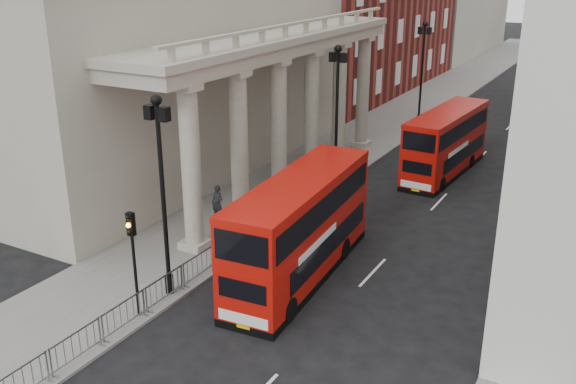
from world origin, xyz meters
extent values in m
plane|color=black|center=(0.00, 0.00, 0.00)|extent=(260.00, 260.00, 0.00)
cube|color=slate|center=(-3.00, 30.00, 0.06)|extent=(6.00, 140.00, 0.12)
cube|color=slate|center=(-0.05, 30.00, 0.07)|extent=(0.20, 140.00, 0.14)
cube|color=#9D9783|center=(-10.50, 18.00, 6.00)|extent=(9.00, 28.00, 12.00)
cylinder|color=black|center=(-0.60, 4.00, 0.52)|extent=(0.36, 0.36, 0.80)
cylinder|color=black|center=(-0.60, 4.00, 4.12)|extent=(0.18, 0.18, 8.00)
sphere|color=black|center=(-0.60, 4.00, 8.22)|extent=(0.44, 0.44, 0.44)
cube|color=black|center=(-0.25, 4.00, 7.72)|extent=(0.35, 0.35, 0.55)
cube|color=black|center=(-0.95, 4.00, 7.72)|extent=(0.35, 0.35, 0.55)
cylinder|color=black|center=(-0.60, 20.00, 0.52)|extent=(0.36, 0.36, 0.80)
cylinder|color=black|center=(-0.60, 20.00, 4.12)|extent=(0.18, 0.18, 8.00)
sphere|color=black|center=(-0.60, 20.00, 8.22)|extent=(0.44, 0.44, 0.44)
cube|color=black|center=(-0.25, 20.00, 7.72)|extent=(0.35, 0.35, 0.55)
cube|color=black|center=(-0.95, 20.00, 7.72)|extent=(0.35, 0.35, 0.55)
cylinder|color=black|center=(-0.60, 36.00, 0.52)|extent=(0.36, 0.36, 0.80)
cylinder|color=black|center=(-0.60, 36.00, 4.12)|extent=(0.18, 0.18, 8.00)
sphere|color=black|center=(-0.60, 36.00, 8.22)|extent=(0.44, 0.44, 0.44)
cube|color=black|center=(-0.25, 36.00, 7.72)|extent=(0.35, 0.35, 0.55)
cube|color=black|center=(-0.95, 36.00, 7.72)|extent=(0.35, 0.35, 0.55)
cylinder|color=black|center=(-0.50, 2.00, 1.82)|extent=(0.12, 0.12, 3.40)
cube|color=black|center=(-0.50, 2.00, 3.97)|extent=(0.28, 0.22, 0.90)
sphere|color=black|center=(-0.50, 1.87, 4.27)|extent=(0.18, 0.18, 0.18)
sphere|color=orange|center=(-0.50, 1.87, 3.97)|extent=(0.18, 0.18, 0.18)
sphere|color=black|center=(-0.50, 1.87, 3.67)|extent=(0.18, 0.18, 0.18)
cube|color=gray|center=(-0.35, -3.65, 0.67)|extent=(0.50, 2.30, 1.10)
cube|color=gray|center=(-0.35, -1.30, 0.67)|extent=(0.50, 2.30, 1.10)
cube|color=gray|center=(-0.35, 1.05, 0.67)|extent=(0.50, 2.30, 1.10)
cube|color=gray|center=(-0.35, 3.40, 0.67)|extent=(0.50, 2.30, 1.10)
cube|color=gray|center=(-0.35, 5.75, 0.67)|extent=(0.50, 2.30, 1.10)
cube|color=gray|center=(-0.35, 8.10, 0.67)|extent=(0.50, 2.30, 1.10)
cube|color=gray|center=(-0.35, 10.45, 0.67)|extent=(0.50, 2.30, 1.10)
cube|color=#B71008|center=(3.29, 8.18, 1.33)|extent=(3.22, 10.53, 1.98)
cube|color=#B71008|center=(3.29, 8.18, 3.38)|extent=(3.22, 10.53, 1.73)
cube|color=#B71008|center=(3.29, 8.18, 4.37)|extent=(3.26, 10.57, 0.25)
cube|color=black|center=(3.29, 8.18, 0.17)|extent=(3.24, 10.53, 0.35)
cube|color=black|center=(3.29, 8.18, 1.58)|extent=(3.14, 8.56, 0.99)
cube|color=black|center=(3.29, 8.18, 3.48)|extent=(3.24, 9.94, 1.09)
cube|color=white|center=(3.67, 3.02, 0.64)|extent=(2.07, 0.21, 0.44)
cube|color=yellow|center=(3.67, 3.01, 0.32)|extent=(0.55, 0.08, 0.13)
cylinder|color=black|center=(2.44, 4.50, 0.49)|extent=(0.39, 1.01, 0.99)
cylinder|color=black|center=(4.67, 4.67, 0.49)|extent=(0.39, 1.01, 0.99)
cylinder|color=black|center=(2.00, 10.52, 0.49)|extent=(0.39, 1.01, 0.99)
cylinder|color=black|center=(4.23, 10.68, 0.49)|extent=(0.39, 1.01, 0.99)
cube|color=#B60F08|center=(4.73, 25.13, 1.22)|extent=(2.86, 9.61, 1.81)
cube|color=#B60F08|center=(4.73, 25.13, 3.09)|extent=(2.86, 9.61, 1.58)
cube|color=#B60F08|center=(4.73, 25.13, 4.00)|extent=(2.89, 9.64, 0.23)
cube|color=black|center=(4.73, 25.13, 0.16)|extent=(2.87, 9.61, 0.32)
cube|color=black|center=(4.73, 25.13, 1.44)|extent=(2.80, 7.81, 0.90)
cube|color=black|center=(4.73, 25.13, 3.18)|extent=(2.88, 9.07, 0.99)
cube|color=white|center=(4.43, 20.41, 0.59)|extent=(1.90, 0.17, 0.41)
cube|color=yellow|center=(4.43, 20.40, 0.29)|extent=(0.50, 0.07, 0.12)
cylinder|color=black|center=(3.51, 21.91, 0.45)|extent=(0.35, 0.92, 0.90)
cylinder|color=black|center=(5.54, 21.78, 0.45)|extent=(0.35, 0.92, 0.90)
cylinder|color=black|center=(3.86, 27.41, 0.45)|extent=(0.35, 0.92, 0.90)
cylinder|color=black|center=(5.89, 27.28, 0.45)|extent=(0.35, 0.92, 0.90)
imported|color=black|center=(-3.34, 11.36, 1.07)|extent=(0.72, 0.50, 1.90)
imported|color=black|center=(-3.25, 13.77, 0.88)|extent=(0.80, 0.66, 1.53)
imported|color=black|center=(-3.41, 18.11, 1.02)|extent=(1.05, 0.96, 1.80)
camera|label=1|loc=(15.18, -14.13, 13.27)|focal=40.00mm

